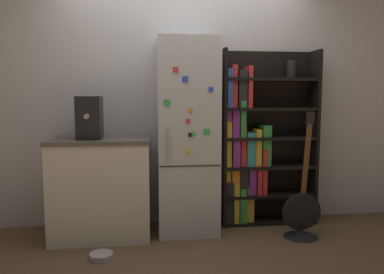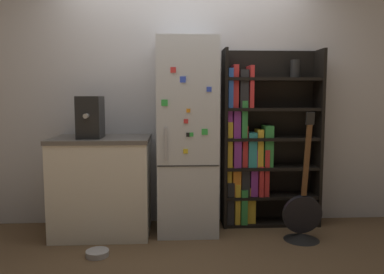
% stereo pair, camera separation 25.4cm
% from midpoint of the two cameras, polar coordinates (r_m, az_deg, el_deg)
% --- Properties ---
extents(ground_plane, '(16.00, 16.00, 0.00)m').
position_cam_midpoint_polar(ground_plane, '(3.67, 1.42, -14.85)').
color(ground_plane, brown).
extents(wall_back, '(8.00, 0.05, 2.60)m').
position_cam_midpoint_polar(wall_back, '(3.91, 0.93, 5.89)').
color(wall_back, silver).
rests_on(wall_back, ground_plane).
extents(refrigerator, '(0.57, 0.58, 1.86)m').
position_cam_midpoint_polar(refrigerator, '(3.62, 1.25, 0.02)').
color(refrigerator, silver).
rests_on(refrigerator, ground_plane).
extents(bookshelf, '(0.99, 0.29, 1.79)m').
position_cam_midpoint_polar(bookshelf, '(3.92, 11.85, -1.54)').
color(bookshelf, black).
rests_on(bookshelf, ground_plane).
extents(kitchen_counter, '(0.91, 0.65, 0.93)m').
position_cam_midpoint_polar(kitchen_counter, '(3.70, -11.56, -7.23)').
color(kitchen_counter, silver).
rests_on(kitchen_counter, ground_plane).
extents(espresso_machine, '(0.21, 0.35, 0.39)m').
position_cam_midpoint_polar(espresso_machine, '(3.56, -13.26, 2.96)').
color(espresso_machine, black).
rests_on(espresso_machine, kitchen_counter).
extents(guitar, '(0.36, 0.33, 1.19)m').
position_cam_midpoint_polar(guitar, '(3.70, 18.37, -12.21)').
color(guitar, black).
rests_on(guitar, ground_plane).
extents(pet_bowl, '(0.19, 0.19, 0.05)m').
position_cam_midpoint_polar(pet_bowl, '(3.31, -12.01, -16.92)').
color(pet_bowl, '#B7B7BC').
rests_on(pet_bowl, ground_plane).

